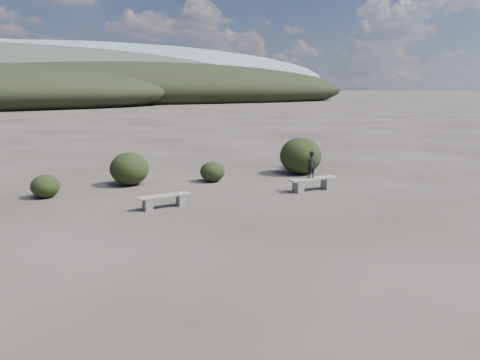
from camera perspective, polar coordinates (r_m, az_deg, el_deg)
ground at (r=10.77m, az=12.42°, el=-8.57°), size 1200.00×1200.00×0.00m
bench_left at (r=14.38m, az=-9.19°, el=-2.43°), size 1.64×0.39×0.41m
bench_right at (r=16.76m, az=8.86°, el=-0.35°), size 1.89×0.44×0.47m
seated_person at (r=16.58m, az=8.64°, el=1.87°), size 0.38×0.27×0.96m
shrub_a at (r=16.83m, az=-22.65°, el=-0.70°), size 0.94×0.94×0.77m
shrub_b at (r=18.01m, az=-13.34°, el=1.35°), size 1.44×1.44×1.23m
shrub_c at (r=18.24m, az=-3.38°, el=1.03°), size 0.97×0.97×0.78m
shrub_d at (r=19.98m, az=7.40°, el=2.95°), size 1.77×1.77×1.55m
shrub_e at (r=21.48m, az=8.09°, el=2.89°), size 1.31×1.31×1.09m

